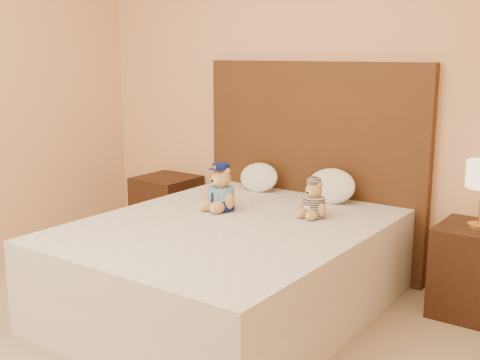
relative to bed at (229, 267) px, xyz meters
name	(u,v)px	position (x,y,z in m)	size (l,w,h in m)	color
bed	(229,267)	(0.00, 0.00, 0.00)	(1.60, 2.00, 0.55)	white
headboard	(312,166)	(0.00, 1.01, 0.47)	(1.75, 0.08, 1.50)	#482815
nightstand_left	(167,209)	(-1.25, 0.80, 0.00)	(0.45, 0.45, 0.55)	#331D10
nightstand_right	(476,271)	(1.25, 0.80, 0.00)	(0.45, 0.45, 0.55)	#331D10
teddy_police	(221,187)	(-0.23, 0.23, 0.43)	(0.26, 0.25, 0.30)	#B68047
teddy_prisoner	(314,199)	(0.34, 0.42, 0.39)	(0.21, 0.20, 0.24)	#B68047
pillow_left	(259,176)	(-0.34, 0.83, 0.39)	(0.32, 0.21, 0.23)	white
pillow_right	(331,184)	(0.25, 0.83, 0.40)	(0.36, 0.23, 0.25)	white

